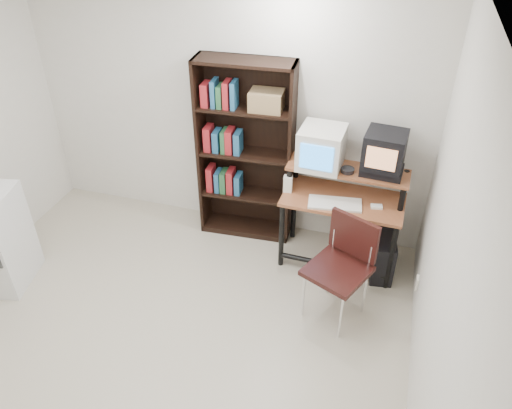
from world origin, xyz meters
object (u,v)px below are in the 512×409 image
(pc_tower, at_px, (382,254))
(school_chair, at_px, (343,259))
(computer_desk, at_px, (343,203))
(crt_monitor, at_px, (321,148))
(crt_tv, at_px, (385,150))
(bookshelf, at_px, (246,150))

(pc_tower, xyz_separation_m, school_chair, (-0.31, -0.60, 0.36))
(computer_desk, xyz_separation_m, crt_monitor, (-0.25, 0.10, 0.48))
(computer_desk, distance_m, school_chair, 0.68)
(pc_tower, bearing_deg, computer_desk, 163.10)
(crt_tv, height_order, school_chair, crt_tv)
(crt_monitor, relative_size, pc_tower, 0.92)
(pc_tower, relative_size, school_chair, 0.49)
(pc_tower, height_order, bookshelf, bookshelf)
(crt_monitor, distance_m, school_chair, 1.03)
(crt_monitor, xyz_separation_m, bookshelf, (-0.75, 0.14, -0.21))
(crt_monitor, bearing_deg, crt_tv, 3.22)
(computer_desk, bearing_deg, crt_monitor, 159.78)
(crt_monitor, relative_size, crt_tv, 1.12)
(school_chair, bearing_deg, bookshelf, 165.48)
(crt_monitor, height_order, bookshelf, bookshelf)
(crt_monitor, bearing_deg, school_chair, -61.78)
(crt_monitor, bearing_deg, bookshelf, 172.29)
(computer_desk, relative_size, crt_monitor, 2.67)
(crt_monitor, height_order, pc_tower, crt_monitor)
(crt_monitor, bearing_deg, computer_desk, -19.20)
(computer_desk, distance_m, crt_monitor, 0.55)
(crt_tv, height_order, pc_tower, crt_tv)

